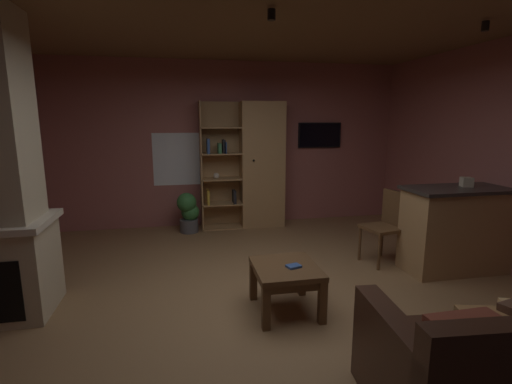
# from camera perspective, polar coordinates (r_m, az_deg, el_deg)

# --- Properties ---
(floor) EXTENTS (6.00, 5.96, 0.02)m
(floor) POSITION_cam_1_polar(r_m,az_deg,el_deg) (3.93, 1.20, -16.50)
(floor) COLOR olive
(floor) RESTS_ON ground
(wall_back) EXTENTS (6.12, 0.06, 2.74)m
(wall_back) POSITION_cam_1_polar(r_m,az_deg,el_deg) (6.47, -4.60, 7.16)
(wall_back) COLOR #9E5B56
(wall_back) RESTS_ON ground
(ceiling) EXTENTS (6.00, 5.96, 0.02)m
(ceiling) POSITION_cam_1_polar(r_m,az_deg,el_deg) (3.61, 1.40, 26.26)
(ceiling) COLOR brown
(window_pane_back) EXTENTS (0.79, 0.01, 0.87)m
(window_pane_back) POSITION_cam_1_polar(r_m,az_deg,el_deg) (6.41, -11.87, 4.89)
(window_pane_back) COLOR white
(bookshelf_cabinet) EXTENTS (1.38, 0.41, 2.08)m
(bookshelf_cabinet) POSITION_cam_1_polar(r_m,az_deg,el_deg) (6.30, 0.05, 4.01)
(bookshelf_cabinet) COLOR #A87F51
(bookshelf_cabinet) RESTS_ON ground
(kitchen_bar_counter) EXTENTS (1.50, 0.60, 1.02)m
(kitchen_bar_counter) POSITION_cam_1_polar(r_m,az_deg,el_deg) (5.18, 29.11, -4.87)
(kitchen_bar_counter) COLOR #A87F51
(kitchen_bar_counter) RESTS_ON ground
(tissue_box) EXTENTS (0.15, 0.15, 0.11)m
(tissue_box) POSITION_cam_1_polar(r_m,az_deg,el_deg) (5.09, 29.31, 1.33)
(tissue_box) COLOR #BFB299
(tissue_box) RESTS_ON kitchen_bar_counter
(leather_couch) EXTENTS (1.50, 1.03, 0.84)m
(leather_couch) POSITION_cam_1_polar(r_m,az_deg,el_deg) (2.91, 32.86, -21.86)
(leather_couch) COLOR #382116
(leather_couch) RESTS_ON ground
(coffee_table) EXTENTS (0.60, 0.66, 0.45)m
(coffee_table) POSITION_cam_1_polar(r_m,az_deg,el_deg) (3.64, 4.55, -12.42)
(coffee_table) COLOR brown
(coffee_table) RESTS_ON ground
(table_book_0) EXTENTS (0.15, 0.13, 0.02)m
(table_book_0) POSITION_cam_1_polar(r_m,az_deg,el_deg) (3.57, 5.73, -11.13)
(table_book_0) COLOR #2D4C8C
(table_book_0) RESTS_ON coffee_table
(dining_chair) EXTENTS (0.50, 0.50, 0.92)m
(dining_chair) POSITION_cam_1_polar(r_m,az_deg,el_deg) (5.02, 19.26, -4.32)
(dining_chair) COLOR brown
(dining_chair) RESTS_ON ground
(potted_floor_plant) EXTENTS (0.35, 0.34, 0.65)m
(potted_floor_plant) POSITION_cam_1_polar(r_m,az_deg,el_deg) (6.14, -10.21, -2.93)
(potted_floor_plant) COLOR #4C4C51
(potted_floor_plant) RESTS_ON ground
(wall_mounted_tv) EXTENTS (0.77, 0.06, 0.44)m
(wall_mounted_tv) POSITION_cam_1_polar(r_m,az_deg,el_deg) (6.80, 9.61, 8.50)
(wall_mounted_tv) COLOR black
(track_light_spot_1) EXTENTS (0.07, 0.07, 0.09)m
(track_light_spot_1) POSITION_cam_1_polar(r_m,az_deg,el_deg) (3.52, 2.36, 25.28)
(track_light_spot_1) COLOR black
(track_light_spot_2) EXTENTS (0.07, 0.07, 0.09)m
(track_light_spot_2) POSITION_cam_1_polar(r_m,az_deg,el_deg) (4.48, 31.45, 20.67)
(track_light_spot_2) COLOR black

